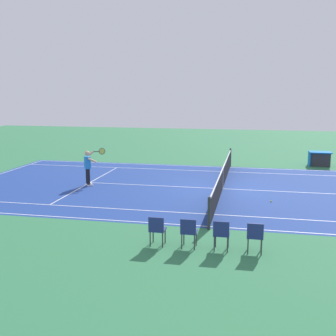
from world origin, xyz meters
name	(u,v)px	position (x,y,z in m)	size (l,w,h in m)	color
ground_plane	(223,189)	(0.00, 0.00, 0.00)	(60.00, 60.00, 0.00)	#2D7247
court_slab	(223,189)	(0.00, 0.00, 0.00)	(24.20, 11.40, 0.00)	navy
court_line_markings	(223,189)	(0.00, 0.00, 0.00)	(23.85, 11.05, 0.01)	white
tennis_net	(223,178)	(0.00, 0.00, 0.49)	(0.10, 11.70, 1.08)	#2D2D33
tennis_player_near	(88,166)	(6.21, 0.59, 0.93)	(0.80, 1.05, 1.70)	black
tennis_ball	(271,201)	(-2.08, 1.91, 0.03)	(0.07, 0.07, 0.07)	#CCE01E
spectator_chair_0	(255,235)	(-1.44, 7.53, 0.52)	(0.44, 0.44, 0.88)	#38383D
spectator_chair_1	(221,233)	(-0.53, 7.53, 0.52)	(0.44, 0.44, 0.88)	#38383D
spectator_chair_2	(189,231)	(0.38, 7.53, 0.52)	(0.44, 0.44, 0.88)	#38383D
spectator_chair_3	(157,229)	(1.30, 7.53, 0.52)	(0.44, 0.44, 0.88)	#38383D
equipment_cart_tarped	(319,159)	(-5.14, -7.06, 0.44)	(1.25, 0.84, 0.85)	#2D2D33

